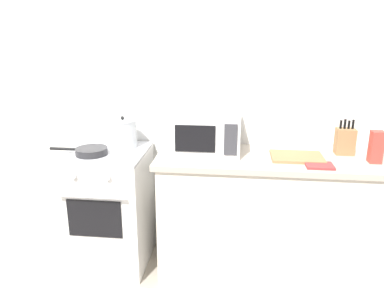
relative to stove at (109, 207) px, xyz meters
The scene contains 11 objects.
back_wall 1.09m from the stove, 29.72° to the left, with size 4.40×0.10×2.50m, color silver.
lower_cabinet_right 1.25m from the stove, ahead, with size 1.64×0.56×0.88m, color beige.
countertop_right 1.33m from the stove, ahead, with size 1.70×0.60×0.04m, color #ADA393.
stove is the anchor object (origin of this frame).
stock_pot 0.59m from the stove, 50.06° to the left, with size 0.29×0.21×0.25m.
frying_pan 0.50m from the stove, 134.70° to the right, with size 0.43×0.23×0.05m.
microwave 0.97m from the stove, ahead, with size 0.50×0.37×0.30m.
cutting_board 1.48m from the stove, ahead, with size 0.36×0.26×0.02m, color #997047.
knife_block 1.85m from the stove, ahead, with size 0.13×0.10×0.26m.
pasta_box 1.99m from the stove, ahead, with size 0.08×0.08×0.22m, color #B73D33.
oven_mitt 1.60m from the stove, ahead, with size 0.18×0.14×0.02m, color #993333.
Camera 1 is at (0.60, -1.98, 1.78)m, focal length 35.17 mm.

